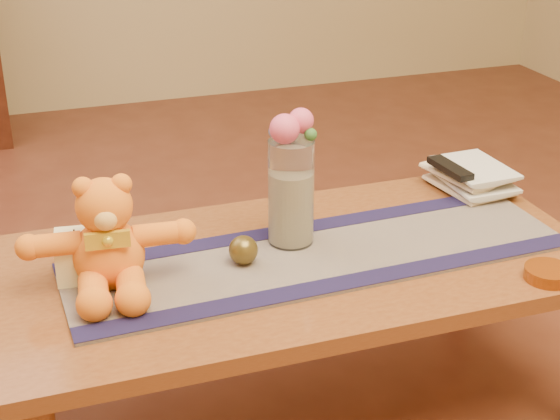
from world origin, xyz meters
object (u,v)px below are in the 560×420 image
object	(u,v)px
book_bottom	(446,192)
pillar_candle	(77,256)
amber_dish	(548,274)
teddy_bear	(107,233)
bronze_ball	(243,250)
glass_vase	(291,192)
tv_remote	(450,168)

from	to	relation	value
book_bottom	pillar_candle	bearing A→B (deg)	-179.68
book_bottom	amber_dish	xyz separation A→B (m)	(-0.01, -0.49, 0.00)
teddy_bear	bronze_ball	bearing A→B (deg)	3.46
teddy_bear	amber_dish	distance (m)	0.99
teddy_bear	pillar_candle	distance (m)	0.10
pillar_candle	glass_vase	size ratio (longest dim) A/B	0.42
teddy_bear	book_bottom	xyz separation A→B (m)	(0.95, 0.19, -0.12)
teddy_bear	glass_vase	size ratio (longest dim) A/B	1.38
bronze_ball	book_bottom	distance (m)	0.68
book_bottom	amber_dish	world-z (taller)	amber_dish
glass_vase	amber_dish	bearing A→B (deg)	-35.68
teddy_bear	book_bottom	bearing A→B (deg)	17.30
bronze_ball	tv_remote	world-z (taller)	tv_remote
glass_vase	amber_dish	size ratio (longest dim) A/B	2.39
glass_vase	amber_dish	world-z (taller)	glass_vase
glass_vase	tv_remote	xyz separation A→B (m)	(0.50, 0.13, -0.05)
glass_vase	book_bottom	distance (m)	0.54
amber_dish	bronze_ball	bearing A→B (deg)	155.93
bronze_ball	amber_dish	world-z (taller)	bronze_ball
amber_dish	tv_remote	bearing A→B (deg)	88.36
teddy_bear	book_bottom	size ratio (longest dim) A/B	1.60
teddy_bear	amber_dish	bearing A→B (deg)	-11.75
glass_vase	bronze_ball	world-z (taller)	glass_vase
tv_remote	book_bottom	bearing A→B (deg)	90.00
teddy_bear	tv_remote	xyz separation A→B (m)	(0.95, 0.18, -0.04)
bronze_ball	book_bottom	world-z (taller)	bronze_ball
amber_dish	book_bottom	bearing A→B (deg)	88.50
pillar_candle	bronze_ball	size ratio (longest dim) A/B	1.59
pillar_candle	bronze_ball	world-z (taller)	pillar_candle
pillar_candle	book_bottom	bearing A→B (deg)	8.43
glass_vase	bronze_ball	distance (m)	0.18
pillar_candle	glass_vase	world-z (taller)	glass_vase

